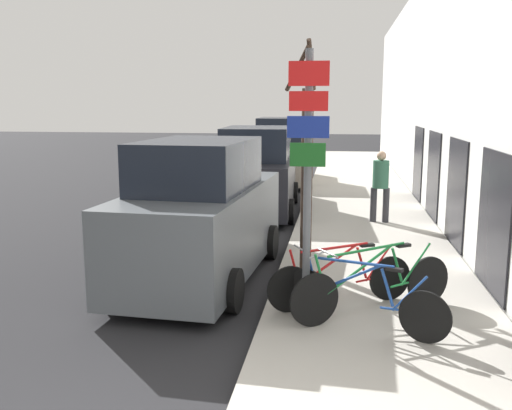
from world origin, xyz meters
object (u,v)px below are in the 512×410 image
(bicycle_1, at_px, (374,286))
(pedestrian_near, at_px, (381,181))
(parked_car_2, at_px, (281,155))
(street_tree, at_px, (306,165))
(parked_car_1, at_px, (258,174))
(parked_car_0, at_px, (202,216))
(bicycle_0, at_px, (362,299))
(signpost, at_px, (308,171))
(bicycle_2, at_px, (341,280))

(bicycle_1, height_order, pedestrian_near, pedestrian_near)
(parked_car_2, height_order, street_tree, street_tree)
(parked_car_2, bearing_deg, bicycle_1, -80.73)
(parked_car_1, distance_m, parked_car_2, 5.50)
(parked_car_0, bearing_deg, bicycle_0, -36.16)
(bicycle_1, bearing_deg, street_tree, -7.16)
(signpost, xyz_separation_m, parked_car_1, (-1.77, 7.88, -1.03))
(bicycle_0, height_order, parked_car_0, parked_car_0)
(parked_car_2, bearing_deg, street_tree, -83.86)
(bicycle_0, bearing_deg, street_tree, 45.05)
(parked_car_1, distance_m, pedestrian_near, 3.47)
(bicycle_2, bearing_deg, parked_car_2, -17.22)
(pedestrian_near, height_order, street_tree, street_tree)
(bicycle_0, xyz_separation_m, bicycle_2, (-0.26, 0.75, 0.00))
(parked_car_1, bearing_deg, parked_car_2, 86.82)
(signpost, relative_size, street_tree, 0.90)
(bicycle_1, xyz_separation_m, bicycle_2, (-0.42, 0.29, -0.03))
(bicycle_1, xyz_separation_m, parked_car_2, (-2.58, 13.14, 0.52))
(parked_car_1, bearing_deg, signpost, -79.80)
(parked_car_0, bearing_deg, parked_car_2, 93.04)
(signpost, distance_m, parked_car_2, 13.52)
(bicycle_2, distance_m, pedestrian_near, 5.93)
(bicycle_0, relative_size, street_tree, 0.53)
(pedestrian_near, bearing_deg, bicycle_1, -86.55)
(signpost, xyz_separation_m, parked_car_0, (-1.84, 1.91, -1.01))
(bicycle_0, distance_m, street_tree, 3.03)
(bicycle_0, bearing_deg, bicycle_1, 6.63)
(bicycle_1, distance_m, pedestrian_near, 6.17)
(pedestrian_near, relative_size, street_tree, 0.44)
(signpost, bearing_deg, bicycle_2, 48.73)
(parked_car_0, xyz_separation_m, parked_car_1, (0.07, 5.97, -0.03))
(street_tree, bearing_deg, parked_car_0, -165.98)
(parked_car_2, bearing_deg, pedestrian_near, -68.37)
(parked_car_1, bearing_deg, bicycle_2, -75.62)
(parked_car_0, bearing_deg, parked_car_1, 93.06)
(bicycle_1, distance_m, parked_car_2, 13.40)
(bicycle_2, distance_m, street_tree, 2.35)
(street_tree, bearing_deg, bicycle_1, -63.74)
(bicycle_2, relative_size, parked_car_0, 0.41)
(parked_car_2, height_order, pedestrian_near, parked_car_2)
(parked_car_0, bearing_deg, bicycle_1, -27.82)
(pedestrian_near, bearing_deg, bicycle_2, -90.87)
(bicycle_2, distance_m, parked_car_2, 13.04)
(street_tree, bearing_deg, bicycle_0, -71.29)
(signpost, height_order, bicycle_2, signpost)
(bicycle_0, distance_m, parked_car_1, 8.50)
(pedestrian_near, bearing_deg, street_tree, -102.61)
(signpost, distance_m, street_tree, 2.34)
(parked_car_2, bearing_deg, bicycle_0, -81.77)
(signpost, relative_size, bicycle_1, 1.62)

